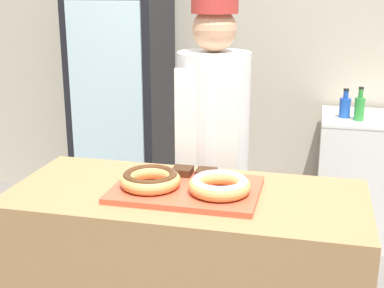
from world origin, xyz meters
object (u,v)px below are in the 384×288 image
Objects in this scene: baker_person at (213,155)px; bottle_blue at (345,106)px; beverage_fridge at (123,102)px; bottle_green at (360,108)px; donut_chocolate_glaze at (150,179)px; brownie_back_left at (183,171)px; brownie_back_right at (206,173)px; serving_tray at (186,190)px; donut_light_glaze at (220,185)px.

baker_person is 1.28m from bottle_blue.
beverage_fridge reaches higher than bottle_green.
baker_person reaches higher than donut_chocolate_glaze.
bottle_blue reaches higher than brownie_back_left.
baker_person is at bearing 85.63° from brownie_back_left.
brownie_back_left is 1.83m from beverage_fridge.
bottle_green is at bearing 51.60° from baker_person.
brownie_back_right is 1.66m from bottle_green.
brownie_back_right is (0.20, 0.18, -0.02)m from donut_chocolate_glaze.
serving_tray is 1.98m from beverage_fridge.
donut_light_glaze is (0.29, 0.00, 0.00)m from donut_chocolate_glaze.
donut_light_glaze is 0.15× the size of baker_person.
donut_chocolate_glaze is 1.26× the size of bottle_blue.
beverage_fridge is (-0.99, 1.60, -0.07)m from brownie_back_right.
donut_light_glaze is 1.11× the size of bottle_green.
donut_light_glaze is 2.97× the size of brownie_back_left.
bottle_green reaches higher than brownie_back_right.
donut_chocolate_glaze is at bearing 180.00° from donut_light_glaze.
donut_chocolate_glaze reaches higher than serving_tray.
bottle_blue reaches higher than brownie_back_right.
baker_person is 8.48× the size of bottle_blue.
baker_person reaches higher than brownie_back_right.
bottle_blue is (0.74, 1.56, -0.01)m from brownie_back_left.
brownie_back_right is at bearing -112.19° from bottle_blue.
donut_chocolate_glaze is 0.68m from baker_person.
brownie_back_left and brownie_back_right have the same top height.
brownie_back_left is at bearing 138.41° from donut_light_glaze.
bottle_green is (0.63, 1.67, -0.01)m from donut_light_glaze.
serving_tray is 7.09× the size of brownie_back_right.
donut_chocolate_glaze is 0.27m from brownie_back_right.
brownie_back_right is at bearing 41.59° from donut_chocolate_glaze.
serving_tray is 0.35× the size of baker_person.
bottle_green is at bearing 60.87° from brownie_back_left.
brownie_back_left is at bearing 110.37° from serving_tray.
brownie_back_right is 0.05× the size of baker_person.
bottle_green is at bearing 61.02° from donut_chocolate_glaze.
serving_tray is at bearing -61.81° from beverage_fridge.
donut_light_glaze is at bearing -12.97° from serving_tray.
bottle_blue is (1.62, -0.05, 0.06)m from beverage_fridge.
bottle_green reaches higher than serving_tray.
bottle_green is (0.83, 1.49, 0.00)m from brownie_back_left.
serving_tray is at bearing -69.63° from brownie_back_left.
bottle_green is (0.79, 1.00, 0.08)m from baker_person.
donut_chocolate_glaze is 2.97× the size of brownie_back_right.
beverage_fridge is at bearing 129.59° from baker_person.
bottle_green is (0.92, 1.67, -0.01)m from donut_chocolate_glaze.
brownie_back_right is 0.05× the size of beverage_fridge.
serving_tray is at bearing -110.37° from brownie_back_right.
brownie_back_left is at bearing -115.44° from bottle_blue.
donut_chocolate_glaze is at bearing -101.03° from baker_person.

